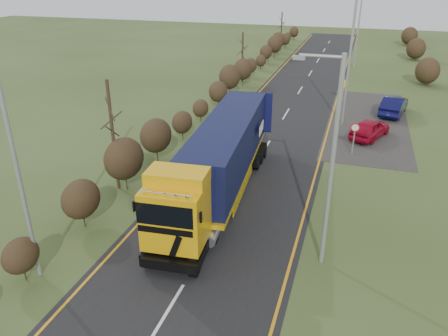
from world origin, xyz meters
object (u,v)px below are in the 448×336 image
at_px(car_blue_sedan, 394,106).
at_px(speed_sign, 355,133).
at_px(car_red_hatchback, 370,129).
at_px(streetlight_near, 330,158).
at_px(lorry, 221,157).

xyz_separation_m(car_blue_sedan, speed_sign, (-2.84, -9.72, 0.71)).
xyz_separation_m(car_red_hatchback, streetlight_near, (-1.84, -15.65, 3.97)).
height_order(car_red_hatchback, streetlight_near, streetlight_near).
xyz_separation_m(car_blue_sedan, streetlight_near, (-3.65, -21.92, 3.91)).
relative_size(lorry, car_blue_sedan, 3.15).
distance_m(car_blue_sedan, streetlight_near, 22.56).
height_order(lorry, car_blue_sedan, lorry).
xyz_separation_m(streetlight_near, speed_sign, (0.81, 12.20, -3.20)).
bearing_deg(car_red_hatchback, car_blue_sedan, -83.23).
bearing_deg(speed_sign, car_blue_sedan, 73.71).
bearing_deg(car_blue_sedan, speed_sign, 85.87).
bearing_deg(car_red_hatchback, lorry, 80.14).
distance_m(lorry, car_red_hatchback, 13.79).
bearing_deg(car_blue_sedan, car_red_hatchback, 85.99).
relative_size(lorry, speed_sign, 6.79).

